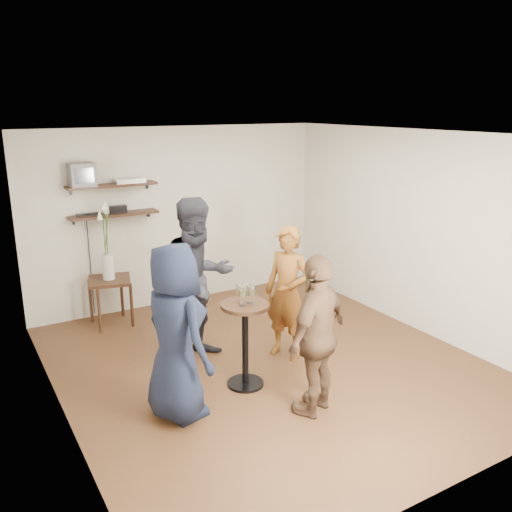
{
  "coord_description": "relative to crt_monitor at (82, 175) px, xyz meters",
  "views": [
    {
      "loc": [
        -3.01,
        -4.83,
        2.91
      ],
      "look_at": [
        0.07,
        0.4,
        1.19
      ],
      "focal_mm": 38.0,
      "sensor_mm": 36.0,
      "label": 1
    }
  ],
  "objects": [
    {
      "name": "power_strip",
      "position": [
        0.05,
        0.05,
        -0.54
      ],
      "size": [
        0.3,
        0.05,
        0.03
      ],
      "primitive_type": "cube",
      "color": "black",
      "rests_on": "shelf_lower"
    },
    {
      "name": "wine_glass_bl",
      "position": [
        0.89,
        -2.59,
        -0.95
      ],
      "size": [
        0.07,
        0.07,
        0.2
      ],
      "color": "silver",
      "rests_on": "drinks_table"
    },
    {
      "name": "wine_glass_fl",
      "position": [
        0.88,
        -2.7,
        -0.95
      ],
      "size": [
        0.07,
        0.07,
        0.21
      ],
      "color": "silver",
      "rests_on": "drinks_table"
    },
    {
      "name": "person_navy",
      "position": [
        0.09,
        -2.83,
        -1.16
      ],
      "size": [
        0.7,
        0.93,
        1.71
      ],
      "primitive_type": "imported",
      "rotation": [
        0.0,
        0.0,
        1.77
      ],
      "color": "black",
      "rests_on": "room"
    },
    {
      "name": "drinks_table",
      "position": [
        0.93,
        -2.66,
        -1.42
      ],
      "size": [
        0.51,
        0.51,
        0.93
      ],
      "color": "black",
      "rests_on": "room"
    },
    {
      "name": "person_dark",
      "position": [
        0.79,
        -1.81,
        -1.06
      ],
      "size": [
        1.03,
        0.86,
        1.92
      ],
      "primitive_type": "imported",
      "rotation": [
        0.0,
        0.0,
        0.16
      ],
      "color": "black",
      "rests_on": "room"
    },
    {
      "name": "crt_monitor",
      "position": [
        0.0,
        0.0,
        0.0
      ],
      "size": [
        0.32,
        0.3,
        0.3
      ],
      "primitive_type": "cube",
      "color": "#59595B",
      "rests_on": "shelf_upper"
    },
    {
      "name": "radio",
      "position": [
        0.45,
        0.0,
        -0.5
      ],
      "size": [
        0.22,
        0.1,
        0.1
      ],
      "primitive_type": "cube",
      "color": "black",
      "rests_on": "shelf_lower"
    },
    {
      "name": "wine_glass_fr",
      "position": [
        0.99,
        -2.69,
        -0.95
      ],
      "size": [
        0.07,
        0.07,
        0.21
      ],
      "color": "silver",
      "rests_on": "drinks_table"
    },
    {
      "name": "shelf_upper",
      "position": [
        0.39,
        0.0,
        -0.17
      ],
      "size": [
        1.2,
        0.25,
        0.04
      ],
      "primitive_type": "cube",
      "color": "black",
      "rests_on": "room"
    },
    {
      "name": "wine_glass_br",
      "position": [
        0.97,
        -2.66,
        -0.97
      ],
      "size": [
        0.06,
        0.06,
        0.18
      ],
      "color": "silver",
      "rests_on": "drinks_table"
    },
    {
      "name": "person_brown",
      "position": [
        1.28,
        -3.44,
        -1.22
      ],
      "size": [
        1.01,
        0.73,
        1.59
      ],
      "primitive_type": "imported",
      "rotation": [
        0.0,
        0.0,
        3.56
      ],
      "color": "#48301F",
      "rests_on": "room"
    },
    {
      "name": "person_plaid",
      "position": [
        1.7,
        -2.29,
        -1.23
      ],
      "size": [
        0.59,
        0.68,
        1.58
      ],
      "primitive_type": "imported",
      "rotation": [
        0.0,
        0.0,
        -1.13
      ],
      "color": "red",
      "rests_on": "room"
    },
    {
      "name": "side_table",
      "position": [
        0.18,
        -0.29,
        -1.48
      ],
      "size": [
        0.66,
        0.66,
        0.65
      ],
      "rotation": [
        0.0,
        0.0,
        -0.27
      ],
      "color": "black",
      "rests_on": "room"
    },
    {
      "name": "shelf_lower",
      "position": [
        0.39,
        0.0,
        -0.57
      ],
      "size": [
        1.2,
        0.25,
        0.04
      ],
      "primitive_type": "cube",
      "color": "black",
      "rests_on": "room"
    },
    {
      "name": "dvd_deck",
      "position": [
        0.62,
        0.0,
        -0.12
      ],
      "size": [
        0.4,
        0.24,
        0.06
      ],
      "primitive_type": "cube",
      "color": "silver",
      "rests_on": "shelf_upper"
    },
    {
      "name": "vase_lilies",
      "position": [
        0.17,
        -0.29,
        -1.03
      ],
      "size": [
        0.2,
        0.21,
        1.08
      ],
      "rotation": [
        0.0,
        0.0,
        -0.27
      ],
      "color": "silver",
      "rests_on": "side_table"
    },
    {
      "name": "room",
      "position": [
        1.39,
        -2.38,
        -0.72
      ],
      "size": [
        4.58,
        5.08,
        2.68
      ],
      "color": "#402914",
      "rests_on": "ground"
    }
  ]
}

